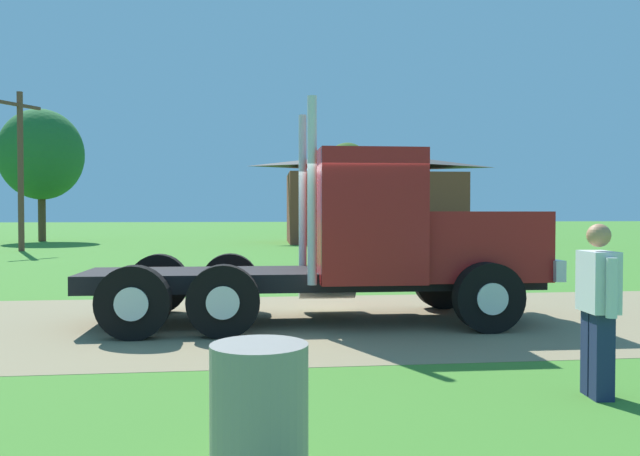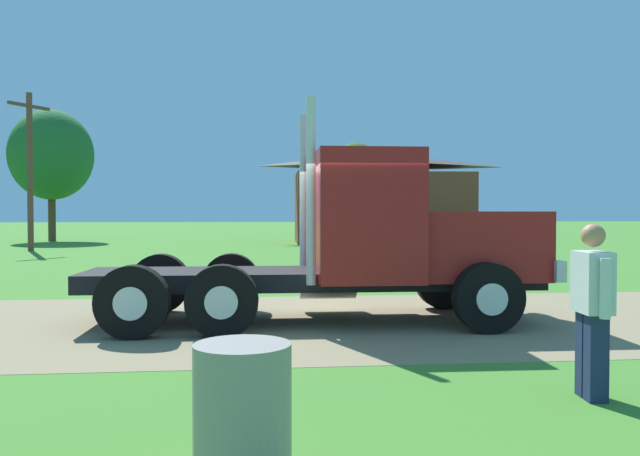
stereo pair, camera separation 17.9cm
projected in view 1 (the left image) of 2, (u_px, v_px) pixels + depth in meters
The scene contains 9 objects.
ground_plane at pixel (339, 321), 10.49m from camera, with size 200.00×200.00×0.00m, color #427E2B.
dirt_track at pixel (339, 321), 10.49m from camera, with size 120.00×6.15×0.01m, color #8A7A59.
truck_foreground_white at pixel (372, 243), 10.51m from camera, with size 7.41×2.83×3.50m.
visitor_walking_mid at pixel (598, 304), 6.16m from camera, with size 0.29×0.63×1.68m.
steel_barrel at pixel (259, 417), 4.11m from camera, with size 0.63×0.63×0.95m, color gray.
shed_building at pixel (373, 199), 37.21m from camera, with size 10.53×6.01×5.24m.
utility_pole_near at pixel (21, 166), 28.80m from camera, with size 1.26×1.96×7.18m.
tree_mid at pixel (41, 155), 38.26m from camera, with size 4.93×4.93×7.93m.
tree_right at pixel (347, 169), 53.69m from camera, with size 3.96×3.96×7.57m.
Camera 1 is at (-1.53, -10.34, 1.80)m, focal length 35.92 mm.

